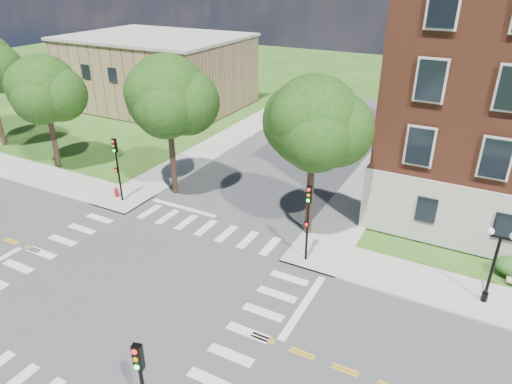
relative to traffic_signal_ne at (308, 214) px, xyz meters
The scene contains 15 objects.
ground 10.49m from the traffic_signal_ne, 137.25° to the right, with size 160.00×160.00×0.00m, color #2C5117.
road_ew 10.49m from the traffic_signal_ne, 137.25° to the right, with size 90.00×12.00×0.01m, color #3D3D3F.
road_ns 10.49m from the traffic_signal_ne, 137.25° to the right, with size 12.00×90.00×0.01m, color #3D3D3F.
sidewalk_ne 12.17m from the traffic_signal_ne, 46.92° to the left, with size 34.00×34.00×0.12m.
sidewalk_nw 24.49m from the traffic_signal_ne, 159.29° to the left, with size 34.00×34.00×0.12m.
crosswalk_east 7.50m from the traffic_signal_ne, 91.20° to the right, with size 2.20×10.20×0.02m, color silver, non-canonical shape.
stop_bar_east 5.16m from the traffic_signal_ne, 68.94° to the right, with size 0.40×5.50×0.00m, color silver.
secondary_building 37.43m from the traffic_signal_ne, 141.65° to the left, with size 20.40×15.40×8.30m.
tree_b 24.93m from the traffic_signal_ne, behind, with size 5.52×5.52×9.47m.
tree_c 13.67m from the traffic_signal_ne, 162.91° to the left, with size 5.82×5.82×10.34m.
tree_d 5.37m from the traffic_signal_ne, 109.98° to the left, with size 5.53×5.53×10.21m.
traffic_signal_ne is the anchor object (origin of this frame).
traffic_signal_nw 14.97m from the traffic_signal_ne, behind, with size 0.32×0.36×4.80m.
twin_lamp_west 9.65m from the traffic_signal_ne, ahead, with size 1.36×0.36×4.23m.
fire_hydrant 16.01m from the traffic_signal_ne, behind, with size 0.35×0.35×0.75m.
Camera 1 is at (15.30, -14.39, 15.62)m, focal length 32.00 mm.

